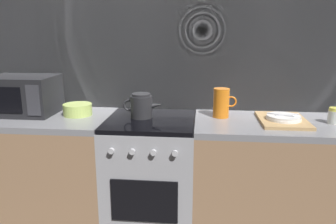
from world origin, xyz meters
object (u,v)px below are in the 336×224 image
Objects in this scene: mixing_bowl at (78,110)px; dish_pile at (283,119)px; stove_unit at (152,180)px; spice_jar at (334,116)px; pitcher at (221,103)px; microwave at (23,95)px; kettle at (142,106)px.

dish_pile is (1.40, -0.04, -0.02)m from mixing_bowl.
stove_unit is 8.57× the size of spice_jar.
mixing_bowl is 1.00× the size of pitcher.
spice_jar is (0.31, -0.01, 0.03)m from dish_pile.
spice_jar is (1.19, -0.00, 0.50)m from stove_unit.
stove_unit is 1.10m from microwave.
mixing_bowl is at bearing 177.84° from kettle.
microwave is 0.86m from kettle.
spice_jar is at bearing -1.59° from kettle.
microwave is 1.62× the size of kettle.
stove_unit is at bearing 179.83° from spice_jar.
stove_unit is at bearing -168.55° from pitcher.
microwave is at bearing 178.49° from kettle.
mixing_bowl is at bearing 178.35° from dish_pile.
microwave is 1.80m from dish_pile.
mixing_bowl is at bearing 178.26° from spice_jar.
kettle is (-0.07, 0.03, 0.53)m from stove_unit.
stove_unit is 0.72m from mixing_bowl.
microwave is (-0.93, 0.05, 0.59)m from stove_unit.
stove_unit is 2.25× the size of dish_pile.
kettle is at bearing 178.60° from dish_pile.
microwave reaches higher than spice_jar.
stove_unit is 1.96× the size of microwave.
dish_pile is at bearing -12.52° from pitcher.
kettle reaches higher than mixing_bowl.
stove_unit is at bearing -24.79° from kettle.
dish_pile is (1.80, -0.05, -0.12)m from microwave.
stove_unit is at bearing -179.45° from dish_pile.
stove_unit is at bearing -3.33° from microwave.
kettle reaches higher than spice_jar.
stove_unit is 4.50× the size of pitcher.
pitcher is 0.72m from spice_jar.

